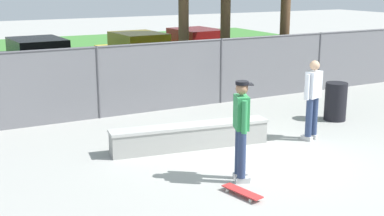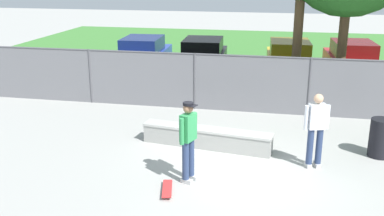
% 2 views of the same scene
% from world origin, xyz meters
% --- Properties ---
extents(ground_plane, '(80.00, 80.00, 0.00)m').
position_xyz_m(ground_plane, '(0.00, 0.00, 0.00)').
color(ground_plane, '#9E9E99').
extents(grass_strip, '(30.55, 20.00, 0.02)m').
position_xyz_m(grass_strip, '(0.00, 14.95, 0.01)').
color(grass_strip, '#3D7A33').
rests_on(grass_strip, ground).
extents(concrete_ledge, '(3.53, 0.98, 0.53)m').
position_xyz_m(concrete_ledge, '(-0.88, 1.35, 0.27)').
color(concrete_ledge, '#999993').
rests_on(concrete_ledge, ground).
extents(skateboarder, '(0.38, 0.57, 1.84)m').
position_xyz_m(skateboarder, '(-0.94, -0.70, 1.03)').
color(skateboarder, beige).
rests_on(skateboarder, ground).
extents(skateboard, '(0.37, 0.82, 0.09)m').
position_xyz_m(skateboard, '(-1.27, -1.29, 0.07)').
color(skateboard, red).
rests_on(skateboard, ground).
extents(chainlink_fence, '(18.62, 0.07, 1.90)m').
position_xyz_m(chainlink_fence, '(0.00, 4.65, 1.03)').
color(chainlink_fence, '#4C4C51').
rests_on(chainlink_fence, ground).
extents(car_black, '(2.20, 4.30, 1.66)m').
position_xyz_m(car_black, '(-2.43, 9.49, 0.84)').
color(car_black, black).
rests_on(car_black, ground).
extents(car_yellow, '(2.20, 4.30, 1.66)m').
position_xyz_m(car_yellow, '(1.25, 9.69, 0.84)').
color(car_yellow, gold).
rests_on(car_yellow, ground).
extents(car_red, '(2.20, 4.30, 1.66)m').
position_xyz_m(car_red, '(3.83, 9.98, 0.84)').
color(car_red, '#B21E1E').
rests_on(car_red, ground).
extents(bystander, '(0.58, 0.36, 1.82)m').
position_xyz_m(bystander, '(1.83, 0.62, 1.01)').
color(bystander, beige).
rests_on(bystander, ground).
extents(trash_bin, '(0.56, 0.56, 0.98)m').
position_xyz_m(trash_bin, '(3.50, 1.63, 0.49)').
color(trash_bin, black).
rests_on(trash_bin, ground).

